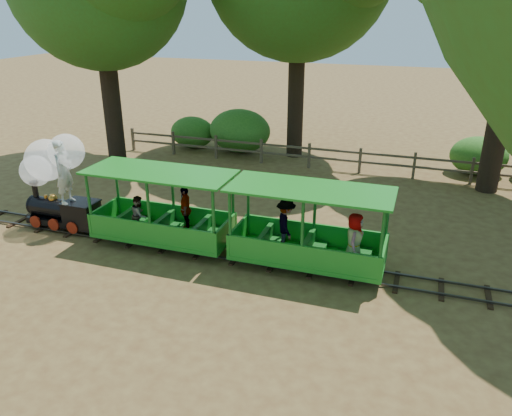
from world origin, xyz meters
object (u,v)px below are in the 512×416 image
(locomotive, at_px, (54,175))
(fence, at_px, (334,156))
(carriage_rear, at_px, (310,237))
(carriage_front, at_px, (163,218))

(locomotive, height_order, fence, locomotive)
(locomotive, bearing_deg, carriage_rear, -0.37)
(locomotive, distance_m, carriage_front, 3.51)
(locomotive, bearing_deg, fence, 50.66)
(carriage_front, height_order, carriage_rear, same)
(locomotive, height_order, carriage_rear, locomotive)
(carriage_rear, height_order, fence, carriage_rear)
(carriage_front, xyz_separation_m, carriage_rear, (3.97, -0.01, 0.05))
(locomotive, distance_m, fence, 10.33)
(locomotive, relative_size, fence, 0.16)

